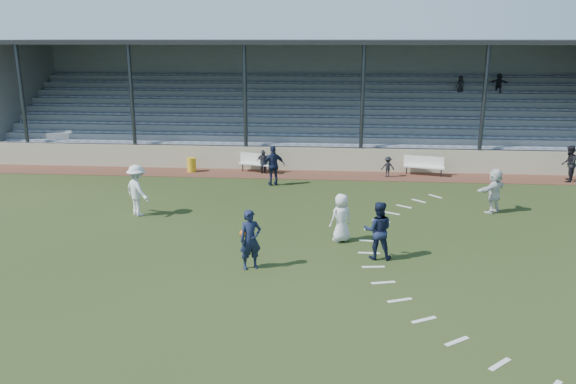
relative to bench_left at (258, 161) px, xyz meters
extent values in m
plane|color=#263415|center=(2.27, -10.89, -0.58)|extent=(90.00, 90.00, 0.00)
cube|color=#522C21|center=(2.27, -0.39, -0.57)|extent=(34.00, 2.00, 0.02)
cube|color=beige|center=(2.27, 0.66, 0.02)|extent=(34.00, 0.18, 1.20)
cube|color=silver|center=(0.00, -0.12, -0.13)|extent=(2.03, 0.91, 0.06)
cube|color=silver|center=(0.00, 0.10, 0.12)|extent=(1.95, 0.58, 0.54)
cylinder|color=#303238|center=(-0.82, 0.10, -0.36)|extent=(0.06, 0.06, 0.40)
cylinder|color=#303238|center=(0.82, -0.35, -0.36)|extent=(0.06, 0.06, 0.40)
cube|color=silver|center=(8.42, -0.06, -0.13)|extent=(2.04, 0.87, 0.06)
cube|color=silver|center=(8.42, 0.16, 0.12)|extent=(1.95, 0.54, 0.54)
cylinder|color=#303238|center=(7.60, 0.14, -0.36)|extent=(0.06, 0.06, 0.40)
cylinder|color=#303238|center=(9.25, -0.27, -0.36)|extent=(0.06, 0.06, 0.40)
cylinder|color=gold|center=(-3.43, -0.23, -0.20)|extent=(0.45, 0.45, 0.73)
sphere|color=#D6590C|center=(0.79, -9.67, -0.47)|extent=(0.23, 0.23, 0.23)
imported|color=silver|center=(4.21, -9.83, 0.25)|extent=(0.98, 0.89, 1.67)
imported|color=#131B36|center=(1.48, -12.42, 0.33)|extent=(0.79, 0.69, 1.83)
imported|color=#131B36|center=(5.34, -11.29, 0.34)|extent=(0.92, 0.72, 1.86)
imported|color=silver|center=(-3.68, -7.59, 0.42)|extent=(1.47, 1.41, 2.01)
imported|color=#131B36|center=(1.09, -2.53, 0.35)|extent=(1.19, 0.84, 1.88)
imported|color=silver|center=(10.26, -6.01, 0.31)|extent=(1.58, 1.52, 1.79)
imported|color=black|center=(15.14, -0.70, 0.31)|extent=(0.97, 1.06, 1.75)
imported|color=black|center=(0.31, -0.30, 0.02)|extent=(0.46, 0.33, 1.17)
imported|color=black|center=(0.30, -0.21, 0.03)|extent=(0.75, 0.44, 1.19)
imported|color=black|center=(6.58, -0.50, -0.05)|extent=(0.70, 0.45, 1.02)
cube|color=gray|center=(2.27, 1.21, 0.02)|extent=(34.00, 0.80, 1.20)
cube|color=gray|center=(2.27, 1.31, 0.67)|extent=(33.00, 0.28, 0.10)
cube|color=gray|center=(2.27, 2.01, 0.22)|extent=(34.00, 0.80, 1.60)
cube|color=gray|center=(2.27, 2.11, 1.07)|extent=(33.00, 0.28, 0.10)
cube|color=gray|center=(2.27, 2.81, 0.42)|extent=(34.00, 0.80, 2.00)
cube|color=gray|center=(2.27, 2.91, 1.47)|extent=(33.00, 0.28, 0.10)
cube|color=gray|center=(2.27, 3.61, 0.62)|extent=(34.00, 0.80, 2.40)
cube|color=gray|center=(2.27, 3.71, 1.87)|extent=(33.00, 0.28, 0.10)
cube|color=gray|center=(2.27, 4.41, 0.82)|extent=(34.00, 0.80, 2.80)
cube|color=gray|center=(2.27, 4.51, 2.27)|extent=(33.00, 0.28, 0.10)
cube|color=gray|center=(2.27, 5.21, 1.02)|extent=(34.00, 0.80, 3.20)
cube|color=gray|center=(2.27, 5.31, 2.67)|extent=(33.00, 0.28, 0.10)
cube|color=gray|center=(2.27, 6.01, 1.22)|extent=(34.00, 0.80, 3.60)
cube|color=gray|center=(2.27, 6.11, 3.07)|extent=(33.00, 0.28, 0.10)
cube|color=gray|center=(2.27, 6.81, 1.42)|extent=(34.00, 0.80, 4.00)
cube|color=gray|center=(2.27, 6.91, 3.47)|extent=(33.00, 0.28, 0.10)
cube|color=gray|center=(2.27, 7.61, 1.62)|extent=(34.00, 0.80, 4.40)
cube|color=gray|center=(2.27, 7.71, 3.87)|extent=(33.00, 0.28, 0.10)
cube|color=gray|center=(2.27, 8.21, 2.62)|extent=(34.00, 0.40, 6.40)
cube|color=gray|center=(-14.58, 4.61, 2.62)|extent=(0.30, 7.80, 6.40)
cube|color=black|center=(2.27, 4.31, 5.92)|extent=(34.60, 9.00, 0.22)
cylinder|color=#303238|center=(-12.73, 0.76, 2.67)|extent=(0.20, 0.20, 6.50)
cylinder|color=#303238|center=(-6.73, 0.76, 2.67)|extent=(0.20, 0.20, 6.50)
cylinder|color=#303238|center=(-0.73, 0.76, 2.67)|extent=(0.20, 0.20, 6.50)
cylinder|color=#303238|center=(5.27, 0.76, 2.67)|extent=(0.20, 0.20, 6.50)
cylinder|color=#303238|center=(11.27, 0.76, 2.67)|extent=(0.20, 0.20, 6.50)
cylinder|color=#303238|center=(2.27, 0.66, 0.67)|extent=(34.00, 0.05, 0.05)
imported|color=black|center=(11.19, 6.05, 3.51)|extent=(0.55, 0.44, 0.99)
imported|color=black|center=(13.37, 6.05, 3.58)|extent=(1.10, 0.73, 1.13)
cube|color=silver|center=(8.39, -3.88, -0.58)|extent=(0.54, 0.61, 0.01)
cube|color=silver|center=(7.56, -4.66, -0.58)|extent=(0.59, 0.56, 0.01)
cube|color=silver|center=(6.84, -5.54, -0.58)|extent=(0.64, 0.51, 0.01)
cube|color=silver|center=(6.23, -6.51, -0.58)|extent=(0.67, 0.44, 0.01)
cube|color=silver|center=(5.75, -7.54, -0.58)|extent=(0.70, 0.37, 0.01)
cube|color=silver|center=(5.40, -8.63, -0.58)|extent=(0.71, 0.29, 0.01)
cube|color=silver|center=(5.19, -9.75, -0.58)|extent=(0.71, 0.21, 0.01)
cube|color=silver|center=(5.12, -10.89, -0.58)|extent=(0.70, 0.12, 0.01)
cube|color=silver|center=(5.19, -12.02, -0.58)|extent=(0.71, 0.21, 0.01)
cube|color=silver|center=(5.40, -13.14, -0.58)|extent=(0.71, 0.29, 0.01)
cube|color=silver|center=(5.75, -14.23, -0.58)|extent=(0.70, 0.37, 0.01)
cube|color=silver|center=(6.23, -15.26, -0.58)|extent=(0.67, 0.44, 0.01)
cube|color=silver|center=(6.84, -16.23, -0.58)|extent=(0.64, 0.51, 0.01)
cube|color=silver|center=(7.56, -17.11, -0.58)|extent=(0.59, 0.56, 0.01)
camera|label=1|loc=(3.94, -28.02, 6.17)|focal=35.00mm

